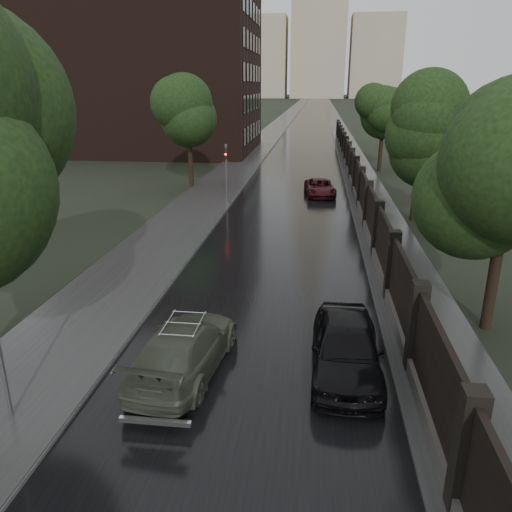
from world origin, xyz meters
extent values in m
plane|color=black|center=(0.00, 0.00, 0.00)|extent=(800.00, 800.00, 0.00)
cube|color=black|center=(0.00, 190.00, 0.01)|extent=(8.00, 420.00, 0.02)
cube|color=#2D2D2D|center=(-6.00, 190.00, 0.08)|extent=(4.00, 420.00, 0.16)
cube|color=#2D2D2D|center=(5.50, 190.00, 0.04)|extent=(3.00, 420.00, 0.08)
cube|color=#383533|center=(4.60, 32.00, 0.25)|extent=(0.40, 75.00, 0.50)
cube|color=black|center=(4.60, 32.00, 1.50)|extent=(0.15, 75.00, 2.00)
cube|color=black|center=(4.60, 70.00, 1.35)|extent=(0.45, 0.45, 2.70)
cylinder|color=black|center=(-8.00, 30.00, 2.93)|extent=(0.36, 0.36, 5.85)
sphere|color=black|center=(-8.00, 30.00, 5.27)|extent=(4.25, 4.25, 4.25)
cylinder|color=black|center=(7.50, 8.00, 2.76)|extent=(0.36, 0.36, 5.53)
sphere|color=black|center=(7.50, 8.00, 4.97)|extent=(4.08, 4.08, 4.08)
cylinder|color=black|center=(7.50, 22.00, 2.76)|extent=(0.36, 0.36, 5.53)
sphere|color=black|center=(7.50, 22.00, 4.97)|extent=(4.08, 4.08, 4.08)
cylinder|color=black|center=(7.50, 40.00, 2.76)|extent=(0.36, 0.36, 5.53)
sphere|color=black|center=(7.50, 40.00, 4.97)|extent=(4.08, 4.08, 4.08)
cylinder|color=#59595E|center=(-4.30, 25.00, 1.50)|extent=(0.12, 0.12, 3.00)
imported|color=#59595E|center=(-4.30, 25.00, 3.50)|extent=(0.16, 0.20, 1.00)
sphere|color=#FF0C0C|center=(-4.30, 24.85, 3.35)|extent=(0.14, 0.14, 0.14)
cube|color=black|center=(-18.00, 52.00, 10.00)|extent=(24.00, 18.00, 20.00)
cube|color=tan|center=(-32.00, 300.00, 22.00)|extent=(28.00, 22.00, 44.00)
cube|color=tan|center=(32.00, 300.00, 22.00)|extent=(28.00, 22.00, 44.00)
cube|color=tan|center=(0.00, 300.00, 30.00)|extent=(30.00, 30.00, 60.00)
imported|color=#43493A|center=(-1.80, 4.19, 0.73)|extent=(2.56, 5.21, 1.46)
imported|color=black|center=(2.69, 4.64, 0.80)|extent=(1.92, 4.73, 1.61)
imported|color=black|center=(1.97, 28.31, 0.60)|extent=(2.48, 4.52, 1.20)
camera|label=1|loc=(1.68, -7.82, 7.73)|focal=35.00mm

